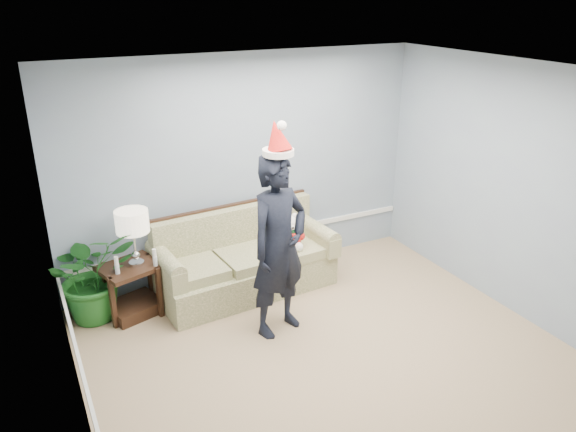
# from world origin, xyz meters

# --- Properties ---
(room_shell) EXTENTS (4.54, 5.04, 2.74)m
(room_shell) POSITION_xyz_m (0.00, 0.00, 1.35)
(room_shell) COLOR tan
(room_shell) RESTS_ON ground
(wainscot_trim) EXTENTS (4.49, 4.99, 0.06)m
(wainscot_trim) POSITION_xyz_m (-1.18, 1.18, 0.45)
(wainscot_trim) COLOR white
(wainscot_trim) RESTS_ON room_shell
(sofa) EXTENTS (2.11, 1.03, 0.96)m
(sofa) POSITION_xyz_m (-0.22, 2.07, 0.34)
(sofa) COLOR #50612E
(sofa) RESTS_ON room_shell
(side_table) EXTENTS (0.73, 0.67, 0.59)m
(side_table) POSITION_xyz_m (-1.52, 2.09, 0.23)
(side_table) COLOR #381C14
(side_table) RESTS_ON room_shell
(table_lamp) EXTENTS (0.35, 0.35, 0.62)m
(table_lamp) POSITION_xyz_m (-1.45, 2.08, 1.06)
(table_lamp) COLOR silver
(table_lamp) RESTS_ON side_table
(candle_pair) EXTENTS (0.45, 0.05, 0.19)m
(candle_pair) POSITION_xyz_m (-1.48, 1.96, 0.68)
(candle_pair) COLOR silver
(candle_pair) RESTS_ON side_table
(houseplant) EXTENTS (1.06, 0.96, 1.02)m
(houseplant) POSITION_xyz_m (-1.90, 2.21, 0.51)
(houseplant) COLOR #1C601F
(houseplant) RESTS_ON room_shell
(man) EXTENTS (0.80, 0.64, 1.90)m
(man) POSITION_xyz_m (-0.22, 1.10, 0.95)
(man) COLOR black
(man) RESTS_ON room_shell
(santa_hat) EXTENTS (0.36, 0.39, 0.35)m
(santa_hat) POSITION_xyz_m (-0.22, 1.12, 2.04)
(santa_hat) COLOR white
(santa_hat) RESTS_ON man
(teddy_bear) EXTENTS (0.30, 0.32, 0.44)m
(teddy_bear) POSITION_xyz_m (0.29, 1.86, 0.66)
(teddy_bear) COLOR white
(teddy_bear) RESTS_ON sofa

